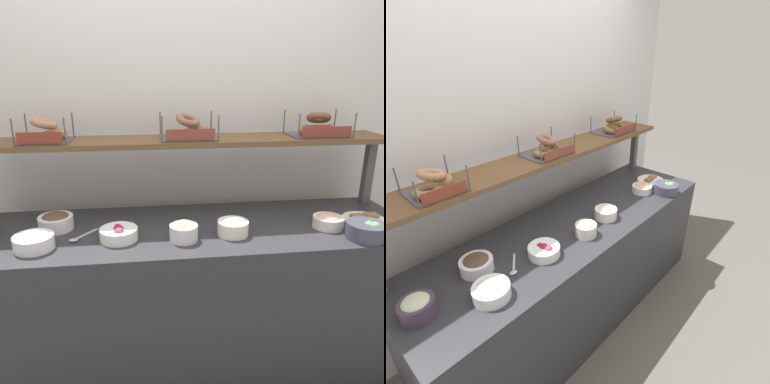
{
  "view_description": "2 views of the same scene",
  "coord_description": "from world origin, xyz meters",
  "views": [
    {
      "loc": [
        -0.24,
        -1.82,
        1.64
      ],
      "look_at": [
        -0.0,
        0.05,
        1.03
      ],
      "focal_mm": 34.89,
      "sensor_mm": 36.0,
      "label": 1
    },
    {
      "loc": [
        -1.29,
        -1.2,
        1.96
      ],
      "look_at": [
        0.03,
        0.0,
        1.07
      ],
      "focal_mm": 28.04,
      "sensor_mm": 36.0,
      "label": 2
    }
  ],
  "objects": [
    {
      "name": "bowl_lox_spread",
      "position": [
        0.71,
        -0.09,
        0.89
      ],
      "size": [
        0.16,
        0.16,
        0.08
      ],
      "color": "silver",
      "rests_on": "deli_counter"
    },
    {
      "name": "deli_counter",
      "position": [
        0.0,
        0.0,
        0.42
      ],
      "size": [
        2.38,
        0.7,
        0.85
      ],
      "primitive_type": "cube",
      "color": "#2D2D33",
      "rests_on": "ground_plane"
    },
    {
      "name": "bowl_egg_salad",
      "position": [
        -0.07,
        -0.16,
        0.9
      ],
      "size": [
        0.14,
        0.14,
        0.1
      ],
      "color": "silver",
      "rests_on": "deli_counter"
    },
    {
      "name": "bagel_basket_everything",
      "position": [
        -0.77,
        0.25,
        1.33
      ],
      "size": [
        0.28,
        0.25,
        0.14
      ],
      "color": "#4C4C51",
      "rests_on": "upper_shelf"
    },
    {
      "name": "bowl_chocolate_spread",
      "position": [
        -0.72,
        0.06,
        0.89
      ],
      "size": [
        0.18,
        0.18,
        0.09
      ],
      "color": "white",
      "rests_on": "deli_counter"
    },
    {
      "name": "bagel_basket_poppy",
      "position": [
        -0.0,
        0.26,
        1.33
      ],
      "size": [
        0.31,
        0.24,
        0.15
      ],
      "color": "#4C4C51",
      "rests_on": "upper_shelf"
    },
    {
      "name": "serving_spoon_near_plate",
      "position": [
        -0.58,
        -0.07,
        0.86
      ],
      "size": [
        0.13,
        0.14,
        0.01
      ],
      "color": "#B7B7BC",
      "rests_on": "deli_counter"
    },
    {
      "name": "shelf_riser_right",
      "position": [
        1.13,
        0.27,
        1.05
      ],
      "size": [
        0.05,
        0.05,
        0.4
      ],
      "primitive_type": "cube",
      "color": "#4C4C51",
      "rests_on": "deli_counter"
    },
    {
      "name": "serving_plate_white",
      "position": [
        0.95,
        -0.04,
        0.86
      ],
      "size": [
        0.24,
        0.24,
        0.04
      ],
      "color": "white",
      "rests_on": "deli_counter"
    },
    {
      "name": "bowl_cream_cheese",
      "position": [
        0.18,
        -0.12,
        0.9
      ],
      "size": [
        0.16,
        0.16,
        0.09
      ],
      "color": "white",
      "rests_on": "deli_counter"
    },
    {
      "name": "bagel_basket_cinnamon_raisin",
      "position": [
        0.77,
        0.26,
        1.33
      ],
      "size": [
        0.34,
        0.24,
        0.15
      ],
      "color": "#4C4C51",
      "rests_on": "upper_shelf"
    },
    {
      "name": "bowl_beet_salad",
      "position": [
        -0.39,
        -0.11,
        0.88
      ],
      "size": [
        0.19,
        0.19,
        0.08
      ],
      "color": "white",
      "rests_on": "deli_counter"
    },
    {
      "name": "bowl_scallion_spread",
      "position": [
        -0.78,
        -0.16,
        0.89
      ],
      "size": [
        0.19,
        0.19,
        0.08
      ],
      "color": "white",
      "rests_on": "deli_counter"
    },
    {
      "name": "bowl_veggie_mix",
      "position": [
        0.83,
        -0.25,
        0.89
      ],
      "size": [
        0.19,
        0.19,
        0.1
      ],
      "color": "#3E4151",
      "rests_on": "deli_counter"
    },
    {
      "name": "upper_shelf",
      "position": [
        0.0,
        0.27,
        1.26
      ],
      "size": [
        2.34,
        0.32,
        0.03
      ],
      "primitive_type": "cube",
      "color": "brown",
      "rests_on": "shelf_riser_left"
    },
    {
      "name": "ground_plane",
      "position": [
        0.0,
        0.0,
        0.0
      ],
      "size": [
        8.0,
        8.0,
        0.0
      ],
      "primitive_type": "plane",
      "color": "#595651"
    },
    {
      "name": "back_wall",
      "position": [
        0.0,
        0.55,
        1.2
      ],
      "size": [
        3.58,
        0.06,
        2.4
      ],
      "primitive_type": "cube",
      "color": "silver",
      "rests_on": "ground_plane"
    }
  ]
}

